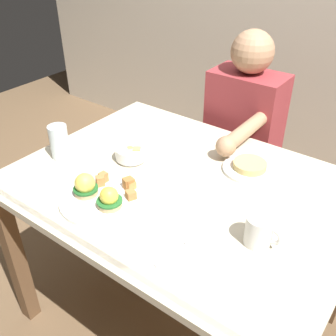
{
  "coord_description": "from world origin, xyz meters",
  "views": [
    {
      "loc": [
        0.64,
        -0.94,
        1.55
      ],
      "look_at": [
        -0.06,
        0.0,
        0.78
      ],
      "focal_mm": 41.91,
      "sensor_mm": 36.0,
      "label": 1
    }
  ],
  "objects_px": {
    "coffee_mug": "(259,230)",
    "water_glass_near": "(60,144)",
    "eggs_benedict_plate": "(100,195)",
    "fork": "(179,251)",
    "fruit_bowl": "(131,153)",
    "side_plate": "(250,167)",
    "diner_person": "(241,135)",
    "dining_table": "(182,206)"
  },
  "relations": [
    {
      "from": "coffee_mug",
      "to": "water_glass_near",
      "type": "xyz_separation_m",
      "value": [
        -0.83,
        -0.02,
        0.01
      ]
    },
    {
      "from": "coffee_mug",
      "to": "eggs_benedict_plate",
      "type": "bearing_deg",
      "value": -165.5
    },
    {
      "from": "fork",
      "to": "water_glass_near",
      "type": "distance_m",
      "value": 0.69
    },
    {
      "from": "eggs_benedict_plate",
      "to": "fruit_bowl",
      "type": "height_order",
      "value": "eggs_benedict_plate"
    },
    {
      "from": "eggs_benedict_plate",
      "to": "side_plate",
      "type": "height_order",
      "value": "eggs_benedict_plate"
    },
    {
      "from": "fruit_bowl",
      "to": "diner_person",
      "type": "height_order",
      "value": "diner_person"
    },
    {
      "from": "dining_table",
      "to": "fork",
      "type": "distance_m",
      "value": 0.35
    },
    {
      "from": "eggs_benedict_plate",
      "to": "fruit_bowl",
      "type": "relative_size",
      "value": 2.25
    },
    {
      "from": "water_glass_near",
      "to": "fruit_bowl",
      "type": "bearing_deg",
      "value": 32.2
    },
    {
      "from": "fruit_bowl",
      "to": "diner_person",
      "type": "relative_size",
      "value": 0.11
    },
    {
      "from": "water_glass_near",
      "to": "diner_person",
      "type": "xyz_separation_m",
      "value": [
        0.41,
        0.74,
        -0.15
      ]
    },
    {
      "from": "fruit_bowl",
      "to": "coffee_mug",
      "type": "distance_m",
      "value": 0.61
    },
    {
      "from": "coffee_mug",
      "to": "diner_person",
      "type": "relative_size",
      "value": 0.1
    },
    {
      "from": "water_glass_near",
      "to": "side_plate",
      "type": "height_order",
      "value": "water_glass_near"
    },
    {
      "from": "fork",
      "to": "side_plate",
      "type": "height_order",
      "value": "side_plate"
    },
    {
      "from": "fruit_bowl",
      "to": "water_glass_near",
      "type": "bearing_deg",
      "value": -147.8
    },
    {
      "from": "eggs_benedict_plate",
      "to": "fork",
      "type": "distance_m",
      "value": 0.35
    },
    {
      "from": "dining_table",
      "to": "coffee_mug",
      "type": "distance_m",
      "value": 0.4
    },
    {
      "from": "fruit_bowl",
      "to": "fork",
      "type": "relative_size",
      "value": 0.77
    },
    {
      "from": "fruit_bowl",
      "to": "water_glass_near",
      "type": "relative_size",
      "value": 0.89
    },
    {
      "from": "coffee_mug",
      "to": "fork",
      "type": "bearing_deg",
      "value": -134.8
    },
    {
      "from": "fruit_bowl",
      "to": "diner_person",
      "type": "bearing_deg",
      "value": 73.69
    },
    {
      "from": "eggs_benedict_plate",
      "to": "coffee_mug",
      "type": "bearing_deg",
      "value": 14.5
    },
    {
      "from": "eggs_benedict_plate",
      "to": "coffee_mug",
      "type": "relative_size",
      "value": 2.43
    },
    {
      "from": "dining_table",
      "to": "diner_person",
      "type": "height_order",
      "value": "diner_person"
    },
    {
      "from": "coffee_mug",
      "to": "fruit_bowl",
      "type": "bearing_deg",
      "value": 168.26
    },
    {
      "from": "diner_person",
      "to": "dining_table",
      "type": "bearing_deg",
      "value": -82.84
    },
    {
      "from": "side_plate",
      "to": "dining_table",
      "type": "bearing_deg",
      "value": -125.02
    },
    {
      "from": "fork",
      "to": "water_glass_near",
      "type": "xyz_separation_m",
      "value": [
        -0.67,
        0.14,
        0.06
      ]
    },
    {
      "from": "eggs_benedict_plate",
      "to": "fruit_bowl",
      "type": "bearing_deg",
      "value": 109.19
    },
    {
      "from": "fork",
      "to": "side_plate",
      "type": "relative_size",
      "value": 0.78
    },
    {
      "from": "coffee_mug",
      "to": "diner_person",
      "type": "xyz_separation_m",
      "value": [
        -0.43,
        0.72,
        -0.14
      ]
    },
    {
      "from": "dining_table",
      "to": "fruit_bowl",
      "type": "bearing_deg",
      "value": 177.85
    },
    {
      "from": "diner_person",
      "to": "fork",
      "type": "bearing_deg",
      "value": -73.49
    },
    {
      "from": "dining_table",
      "to": "fork",
      "type": "relative_size",
      "value": 7.71
    },
    {
      "from": "dining_table",
      "to": "coffee_mug",
      "type": "xyz_separation_m",
      "value": [
        0.35,
        -0.11,
        0.16
      ]
    },
    {
      "from": "coffee_mug",
      "to": "water_glass_near",
      "type": "height_order",
      "value": "water_glass_near"
    },
    {
      "from": "fruit_bowl",
      "to": "fork",
      "type": "bearing_deg",
      "value": -33.68
    },
    {
      "from": "fork",
      "to": "side_plate",
      "type": "distance_m",
      "value": 0.5
    },
    {
      "from": "coffee_mug",
      "to": "fork",
      "type": "distance_m",
      "value": 0.24
    },
    {
      "from": "eggs_benedict_plate",
      "to": "coffee_mug",
      "type": "xyz_separation_m",
      "value": [
        0.51,
        0.13,
        0.03
      ]
    },
    {
      "from": "dining_table",
      "to": "fruit_bowl",
      "type": "xyz_separation_m",
      "value": [
        -0.25,
        0.01,
        0.14
      ]
    }
  ]
}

